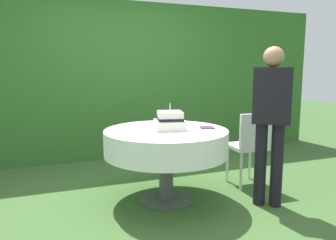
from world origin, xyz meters
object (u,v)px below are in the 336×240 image
Objects in this scene: wedding_cake at (170,121)px; serving_plate_far at (189,134)px; serving_plate_left at (157,138)px; napkin_stack at (207,128)px; serving_plate_near at (143,136)px; standing_person at (271,116)px; garden_chair at (250,142)px; cake_table at (166,143)px.

wedding_cake is 3.10× the size of serving_plate_far.
serving_plate_left is 0.75m from napkin_stack.
serving_plate_near is 0.78m from napkin_stack.
serving_plate_far is 0.08× the size of standing_person.
garden_chair is (1.02, 0.03, -0.31)m from wedding_cake.
wedding_cake is 2.69× the size of napkin_stack.
serving_plate_left is at bearing 175.43° from standing_person.
standing_person reaches higher than serving_plate_far.
wedding_cake is at bearing 150.92° from standing_person.
wedding_cake is 0.43× the size of garden_chair.
serving_plate_far and napkin_stack have the same top height.
standing_person is at bearing -10.36° from serving_plate_near.
standing_person is at bearing -4.57° from serving_plate_left.
serving_plate_left is (-0.23, -0.39, 0.14)m from cake_table.
cake_table is 10.47× the size of serving_plate_far.
serving_plate_far is 0.35m from serving_plate_left.
garden_chair is (1.38, 0.29, -0.23)m from serving_plate_near.
serving_plate_left is 0.08× the size of standing_person.
napkin_stack is 0.09× the size of standing_person.
serving_plate_far is at bearing -9.41° from serving_plate_near.
serving_plate_near is 0.12× the size of garden_chair.
serving_plate_near is (-0.32, -0.26, 0.14)m from cake_table.
cake_table is 3.38× the size of wedding_cake.
serving_plate_left and napkin_stack have the same top height.
serving_plate_left is (-0.28, -0.40, -0.08)m from wedding_cake.
wedding_cake is 0.24× the size of standing_person.
napkin_stack is at bearing 25.90° from serving_plate_left.
cake_table is 0.80× the size of standing_person.
wedding_cake is 0.46m from serving_plate_near.
serving_plate_near is 0.73× the size of napkin_stack.
napkin_stack is 0.66m from standing_person.
standing_person is (-0.14, -0.52, 0.39)m from garden_chair.
garden_chair is (0.96, 0.36, -0.23)m from serving_plate_far.
garden_chair is (0.62, 0.10, -0.23)m from napkin_stack.
wedding_cake is 3.15× the size of serving_plate_left.
wedding_cake is at bearing 35.48° from serving_plate_near.
serving_plate_near is 0.86× the size of serving_plate_left.
cake_table is at bearing 171.48° from napkin_stack.
serving_plate_left is 0.14× the size of garden_chair.
serving_plate_far is 1.02× the size of serving_plate_left.
garden_chair is at bearing 9.26° from napkin_stack.
serving_plate_far is 1.05m from garden_chair.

